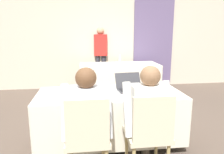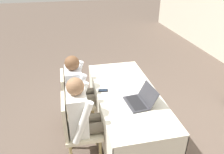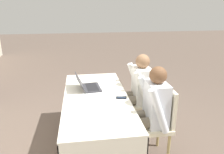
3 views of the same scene
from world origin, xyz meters
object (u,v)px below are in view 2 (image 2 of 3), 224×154
object	(u,v)px
laptop	(140,100)
person_white_shirt	(85,115)
person_checkered_shirt	(80,88)
chair_near_right	(77,127)
cell_phone	(103,90)
chair_near_left	(74,99)

from	to	relation	value
laptop	person_white_shirt	xyz separation A→B (m)	(0.02, -0.68, -0.10)
person_checkered_shirt	person_white_shirt	distance (m)	0.62
chair_near_right	person_white_shirt	xyz separation A→B (m)	(0.00, 0.10, 0.16)
person_white_shirt	cell_phone	bearing A→B (deg)	-36.21
chair_near_right	chair_near_left	bearing A→B (deg)	0.00
cell_phone	chair_near_right	distance (m)	0.61
laptop	cell_phone	distance (m)	0.55
laptop	chair_near_left	world-z (taller)	laptop
laptop	person_checkered_shirt	world-z (taller)	person_checkered_shirt
chair_near_right	person_white_shirt	size ratio (longest dim) A/B	0.78
chair_near_left	person_checkered_shirt	world-z (taller)	person_checkered_shirt
chair_near_left	chair_near_right	distance (m)	0.62
chair_near_left	person_checkered_shirt	xyz separation A→B (m)	(-0.00, 0.10, 0.16)
cell_phone	chair_near_right	bearing A→B (deg)	-34.23
laptop	chair_near_left	xyz separation A→B (m)	(-0.60, -0.79, -0.26)
cell_phone	person_white_shirt	bearing A→B (deg)	-25.79
chair_near_left	chair_near_right	size ratio (longest dim) A/B	1.00
chair_near_right	person_white_shirt	distance (m)	0.19
chair_near_left	person_white_shirt	size ratio (longest dim) A/B	0.78
cell_phone	person_white_shirt	size ratio (longest dim) A/B	0.12
chair_near_left	chair_near_right	bearing A→B (deg)	-180.00
laptop	chair_near_left	distance (m)	1.02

